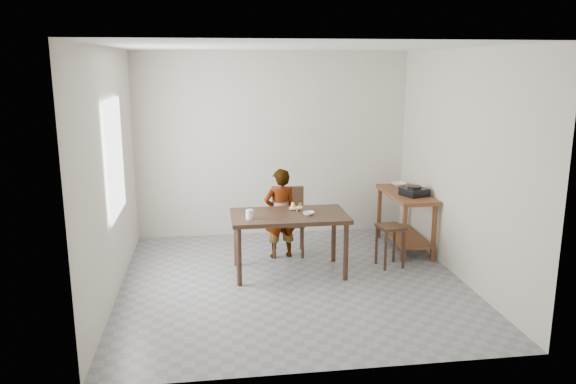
{
  "coord_description": "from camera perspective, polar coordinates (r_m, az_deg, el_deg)",
  "views": [
    {
      "loc": [
        -0.93,
        -6.17,
        2.53
      ],
      "look_at": [
        0.0,
        0.4,
        1.0
      ],
      "focal_mm": 35.0,
      "sensor_mm": 36.0,
      "label": 1
    }
  ],
  "objects": [
    {
      "name": "wall_back",
      "position": [
        8.32,
        -1.58,
        4.83
      ],
      "size": [
        4.0,
        0.04,
        2.7
      ],
      "primitive_type": "cube",
      "color": "beige",
      "rests_on": "ground"
    },
    {
      "name": "wall_left",
      "position": [
        6.37,
        -17.77,
        1.69
      ],
      "size": [
        0.04,
        4.0,
        2.7
      ],
      "primitive_type": "cube",
      "color": "beige",
      "rests_on": "ground"
    },
    {
      "name": "window_pane",
      "position": [
        6.53,
        -17.15,
        3.34
      ],
      "size": [
        0.02,
        1.1,
        1.3
      ],
      "primitive_type": "cube",
      "color": "white",
      "rests_on": "wall_left"
    },
    {
      "name": "serving_bowl",
      "position": [
        8.21,
        11.18,
        0.75
      ],
      "size": [
        0.25,
        0.25,
        0.05
      ],
      "primitive_type": "imported",
      "rotation": [
        0.0,
        0.0,
        0.25
      ],
      "color": "white",
      "rests_on": "prep_counter"
    },
    {
      "name": "dining_table",
      "position": [
        6.88,
        0.12,
        -5.27
      ],
      "size": [
        1.4,
        0.8,
        0.75
      ],
      "primitive_type": null,
      "color": "#372317",
      "rests_on": "floor"
    },
    {
      "name": "gas_burner",
      "position": [
        7.67,
        12.72,
        0.02
      ],
      "size": [
        0.38,
        0.38,
        0.1
      ],
      "primitive_type": "cube",
      "rotation": [
        0.0,
        0.0,
        0.35
      ],
      "color": "black",
      "rests_on": "prep_counter"
    },
    {
      "name": "child",
      "position": [
        7.38,
        -0.79,
        -2.19
      ],
      "size": [
        0.48,
        0.36,
        1.2
      ],
      "primitive_type": "imported",
      "rotation": [
        0.0,
        0.0,
        3.31
      ],
      "color": "white",
      "rests_on": "floor"
    },
    {
      "name": "dining_chair",
      "position": [
        7.54,
        0.02,
        -3.06
      ],
      "size": [
        0.48,
        0.48,
        0.89
      ],
      "primitive_type": null,
      "rotation": [
        0.0,
        0.0,
        -0.12
      ],
      "color": "#372317",
      "rests_on": "floor"
    },
    {
      "name": "ceiling",
      "position": [
        6.24,
        0.54,
        14.74
      ],
      "size": [
        4.0,
        4.0,
        0.04
      ],
      "primitive_type": "cube",
      "color": "white",
      "rests_on": "wall_back"
    },
    {
      "name": "wall_front",
      "position": [
        4.41,
        4.44,
        -2.56
      ],
      "size": [
        4.0,
        0.04,
        2.7
      ],
      "primitive_type": "cube",
      "color": "beige",
      "rests_on": "ground"
    },
    {
      "name": "banana",
      "position": [
        6.92,
        0.79,
        -1.62
      ],
      "size": [
        0.2,
        0.16,
        0.07
      ],
      "primitive_type": null,
      "rotation": [
        0.0,
        0.0,
        -0.14
      ],
      "color": "yellow",
      "rests_on": "dining_table"
    },
    {
      "name": "glass_tumbler",
      "position": [
        6.56,
        -3.92,
        -2.28
      ],
      "size": [
        0.1,
        0.1,
        0.11
      ],
      "primitive_type": "cylinder",
      "rotation": [
        0.0,
        0.0,
        -0.09
      ],
      "color": "white",
      "rests_on": "dining_table"
    },
    {
      "name": "floor",
      "position": [
        6.74,
        0.49,
        -9.25
      ],
      "size": [
        4.0,
        4.0,
        0.04
      ],
      "primitive_type": "cube",
      "color": "slate",
      "rests_on": "ground"
    },
    {
      "name": "small_bowl",
      "position": [
        6.72,
        2.11,
        -2.19
      ],
      "size": [
        0.15,
        0.15,
        0.04
      ],
      "primitive_type": "imported",
      "rotation": [
        0.0,
        0.0,
        0.09
      ],
      "color": "white",
      "rests_on": "dining_table"
    },
    {
      "name": "prep_counter",
      "position": [
        7.93,
        11.79,
        -2.87
      ],
      "size": [
        0.5,
        1.2,
        0.8
      ],
      "primitive_type": null,
      "color": "brown",
      "rests_on": "floor"
    },
    {
      "name": "wall_right",
      "position": [
        6.94,
        17.26,
        2.61
      ],
      "size": [
        0.04,
        4.0,
        2.7
      ],
      "primitive_type": "cube",
      "color": "beige",
      "rests_on": "ground"
    },
    {
      "name": "stool",
      "position": [
        7.25,
        10.32,
        -5.41
      ],
      "size": [
        0.35,
        0.35,
        0.54
      ],
      "primitive_type": null,
      "rotation": [
        0.0,
        0.0,
        0.17
      ],
      "color": "#372317",
      "rests_on": "floor"
    }
  ]
}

